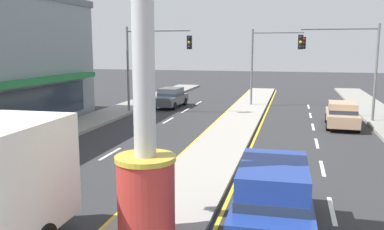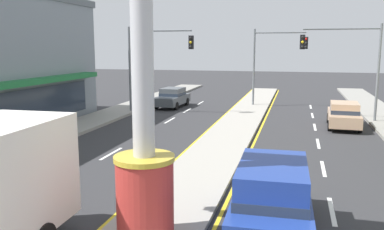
% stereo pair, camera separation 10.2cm
% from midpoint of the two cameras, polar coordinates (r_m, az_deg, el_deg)
% --- Properties ---
extents(median_strip, '(2.58, 52.00, 0.14)m').
position_cam_midpoint_polar(median_strip, '(21.64, 4.69, -3.10)').
color(median_strip, '#A39E93').
rests_on(median_strip, ground).
extents(sidewalk_left, '(2.68, 60.00, 0.18)m').
position_cam_midpoint_polar(sidewalk_left, '(23.16, -19.37, -2.73)').
color(sidewalk_left, gray).
rests_on(sidewalk_left, ground).
extents(lane_markings, '(9.32, 52.00, 0.01)m').
position_cam_midpoint_polar(lane_markings, '(20.35, 4.06, -4.09)').
color(lane_markings, silver).
rests_on(lane_markings, ground).
extents(district_sign, '(7.79, 1.46, 7.95)m').
position_cam_midpoint_polar(district_sign, '(9.45, -7.05, 4.58)').
color(district_sign, '#B7332D').
rests_on(district_sign, median_strip).
extents(traffic_light_left_side, '(4.86, 0.46, 6.20)m').
position_cam_midpoint_polar(traffic_light_left_side, '(29.16, -5.91, 8.39)').
color(traffic_light_left_side, slate).
rests_on(traffic_light_left_side, ground).
extents(traffic_light_right_side, '(4.86, 0.46, 6.20)m').
position_cam_midpoint_polar(traffic_light_right_side, '(27.57, 20.75, 7.78)').
color(traffic_light_right_side, slate).
rests_on(traffic_light_right_side, ground).
extents(traffic_light_median_far, '(4.20, 0.46, 6.20)m').
position_cam_midpoint_polar(traffic_light_median_far, '(33.23, 10.91, 8.31)').
color(traffic_light_median_far, slate).
rests_on(traffic_light_median_far, ground).
extents(suv_near_right_lane, '(2.05, 4.64, 1.90)m').
position_cam_midpoint_polar(suv_near_right_lane, '(10.83, 10.98, -11.15)').
color(suv_near_right_lane, navy).
rests_on(suv_near_right_lane, ground).
extents(sedan_far_right_lane, '(1.99, 4.38, 1.53)m').
position_cam_midpoint_polar(sedan_far_right_lane, '(32.83, -3.13, 2.49)').
color(sedan_far_right_lane, '#4C5156').
rests_on(sedan_far_right_lane, ground).
extents(sedan_far_left_oncoming, '(1.99, 4.38, 1.53)m').
position_cam_midpoint_polar(sedan_far_left_oncoming, '(26.01, 20.14, 0.08)').
color(sedan_far_left_oncoming, tan).
rests_on(sedan_far_left_oncoming, ground).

